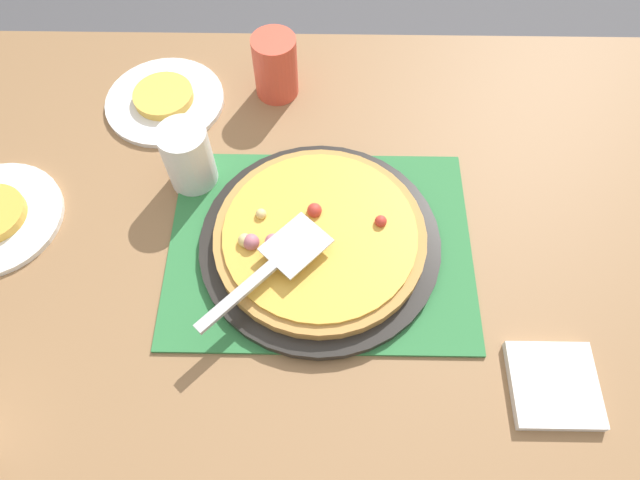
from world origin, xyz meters
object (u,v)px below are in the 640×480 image
Objects in this scene: pizza at (319,236)px; cup_near at (188,158)px; cup_corner at (275,66)px; served_slice_left at (163,96)px; plate_near_left at (165,101)px; pizza_pan at (320,242)px; napkin_stack at (554,385)px; pizza_server at (272,266)px.

cup_near reaches higher than pizza.
pizza is 0.35m from cup_corner.
served_slice_left is at bearing -46.11° from pizza.
plate_near_left is 0.20m from cup_near.
napkin_stack is at bearing 146.08° from pizza_pan.
pizza_pan is at bearing 149.28° from cup_near.
pizza_pan is 1.73× the size of plate_near_left.
napkin_stack is (-0.54, 0.35, -0.05)m from cup_near.
pizza_pan reaches higher than napkin_stack.
napkin_stack is at bearing 126.43° from cup_corner.
cup_near is at bearing -30.95° from pizza.
cup_near reaches higher than plate_near_left.
cup_corner reaches higher than napkin_stack.
cup_corner is 1.00× the size of napkin_stack.
cup_near is at bearing 58.33° from cup_corner.
pizza_server reaches higher than pizza.
pizza_server reaches higher than napkin_stack.
cup_near is (-0.08, 0.18, 0.04)m from served_slice_left.
cup_corner is at bearing -53.57° from napkin_stack.
plate_near_left is 1.13× the size of pizza_server.
served_slice_left is 0.44m from pizza_server.
served_slice_left is 0.92× the size of napkin_stack.
pizza_pan is at bearing 134.07° from served_slice_left.
plate_near_left is at bearing -45.93° from pizza_pan.
cup_near is 0.61× the size of pizza_server.
plate_near_left is 0.44m from pizza_server.
pizza is 0.40m from napkin_stack.
cup_corner is at bearing -76.06° from pizza.
pizza reaches higher than plate_near_left.
cup_near is at bearing 114.14° from plate_near_left.
napkin_stack is (-0.33, 0.22, -0.03)m from pizza.
plate_near_left is 0.81m from napkin_stack.
pizza_pan is at bearing 134.07° from plate_near_left.
napkin_stack reaches higher than plate_near_left.
plate_near_left is (0.30, -0.31, -0.01)m from pizza_pan.
cup_near reaches higher than served_slice_left.
cup_corner is 0.70m from napkin_stack.
pizza_pan is 3.45× the size of served_slice_left.
served_slice_left is 0.20m from cup_near.
pizza_pan is 3.17× the size of napkin_stack.
pizza_server is at bearing 126.73° from cup_near.
served_slice_left reaches higher than napkin_stack.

